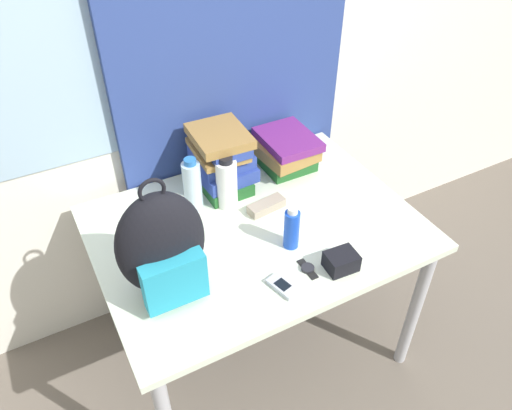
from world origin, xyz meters
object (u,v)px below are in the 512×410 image
book_stack_left (221,159)px  wristwatch (308,269)px  book_stack_center (285,150)px  sunscreen_bottle (292,228)px  cell_phone (282,286)px  camera_pouch (341,261)px  backpack (162,247)px  water_bottle (192,186)px  sunglasses_case (266,206)px  sports_bottle (227,183)px

book_stack_left → wristwatch: bearing=-84.5°
book_stack_center → wristwatch: 0.62m
book_stack_left → sunscreen_bottle: size_ratio=1.55×
cell_phone → camera_pouch: bearing=-4.0°
backpack → water_bottle: bearing=55.4°
book_stack_center → cell_phone: 0.70m
cell_phone → sunglasses_case: 0.40m
backpack → sports_bottle: bearing=39.8°
sunscreen_bottle → cell_phone: sunscreen_bottle is taller
book_stack_center → camera_pouch: book_stack_center is taller
book_stack_center → sunglasses_case: size_ratio=1.74×
water_bottle → sports_bottle: water_bottle is taller
wristwatch → sunglasses_case: bearing=85.0°
cell_phone → sunglasses_case: sunglasses_case is taller
wristwatch → camera_pouch: bearing=-23.8°
water_bottle → sunscreen_bottle: size_ratio=1.33×
sunglasses_case → camera_pouch: size_ratio=1.41×
book_stack_left → wristwatch: size_ratio=2.75×
sports_bottle → camera_pouch: 0.53m
book_stack_left → wristwatch: 0.58m
sports_bottle → cell_phone: bearing=-93.3°
sunglasses_case → wristwatch: (-0.03, -0.34, -0.01)m
book_stack_left → water_bottle: bearing=-151.4°
wristwatch → cell_phone: bearing=-165.5°
sunscreen_bottle → cell_phone: (-0.13, -0.16, -0.07)m
sunscreen_bottle → sunglasses_case: bearing=84.8°
backpack → cell_phone: (0.33, -0.18, -0.18)m
backpack → water_bottle: 0.41m
cell_phone → wristwatch: size_ratio=1.20×
sports_bottle → cell_phone: 0.48m
book_stack_left → sunglasses_case: bearing=-69.4°
book_stack_center → sunglasses_case: (-0.22, -0.22, -0.06)m
book_stack_center → sports_bottle: (-0.34, -0.13, 0.03)m
water_bottle → sunglasses_case: 0.29m
book_stack_center → camera_pouch: size_ratio=2.46×
camera_pouch → book_stack_center: bearing=76.9°
book_stack_center → water_bottle: (-0.46, -0.09, 0.03)m
book_stack_left → sports_bottle: (-0.04, -0.13, -0.02)m
sunglasses_case → camera_pouch: (0.07, -0.39, 0.01)m
sports_bottle → camera_pouch: sports_bottle is taller
backpack → sunglasses_case: bearing=22.5°
sunglasses_case → wristwatch: size_ratio=1.59×
backpack → water_bottle: size_ratio=1.89×
book_stack_left → sports_bottle: size_ratio=1.21×
water_bottle → sunglasses_case: size_ratio=1.49×
water_bottle → wristwatch: size_ratio=2.36×
book_stack_center → cell_phone: bearing=-121.3°
backpack → wristwatch: (0.44, -0.15, -0.18)m
cell_phone → sunscreen_bottle: bearing=51.2°
water_bottle → wristwatch: (0.21, -0.48, -0.11)m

